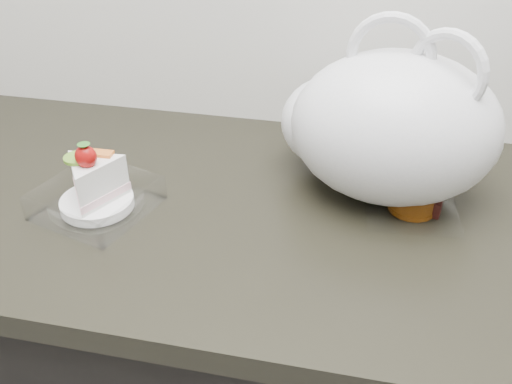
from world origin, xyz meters
name	(u,v)px	position (x,y,z in m)	size (l,w,h in m)	color
cake_tray	(95,192)	(-0.30, 1.62, 0.93)	(0.20, 0.20, 0.13)	white
mooncake_wrap	(413,203)	(0.20, 1.73, 0.91)	(0.16, 0.15, 0.04)	white
plastic_bag	(382,126)	(0.14, 1.78, 1.02)	(0.41, 0.35, 0.30)	white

